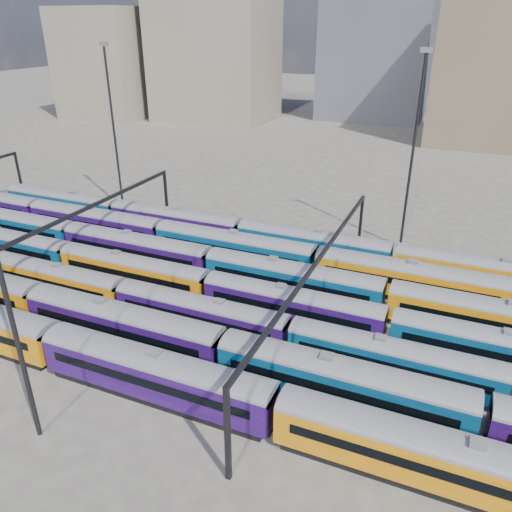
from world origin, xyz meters
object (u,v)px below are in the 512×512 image
at_px(rake_0, 54,341).
at_px(rake_2, 53,276).
at_px(rake_1, 123,322).
at_px(mast_2, 0,270).

bearing_deg(rake_0, rake_2, 133.64).
bearing_deg(rake_1, rake_2, 159.30).
height_order(rake_1, rake_2, rake_1).
bearing_deg(rake_0, rake_1, 53.53).
distance_m(rake_0, mast_2, 14.03).
bearing_deg(mast_2, rake_1, 94.49).
bearing_deg(mast_2, rake_2, 129.82).
bearing_deg(rake_1, rake_0, -126.47).
bearing_deg(rake_2, rake_0, -46.36).
xyz_separation_m(rake_0, rake_1, (3.70, 5.00, -0.02)).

